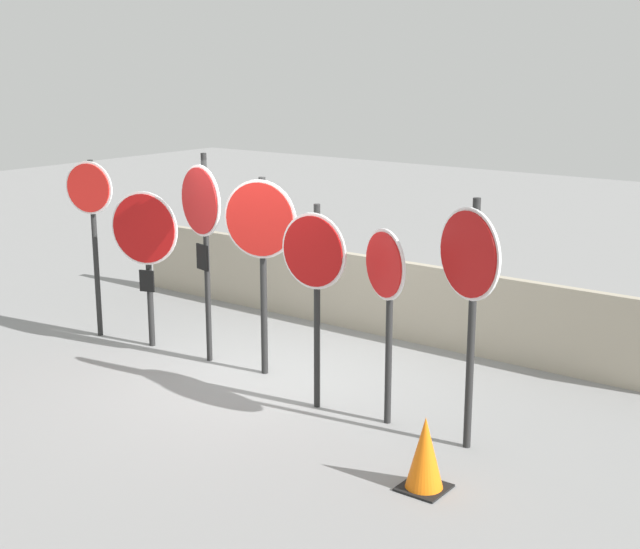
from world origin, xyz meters
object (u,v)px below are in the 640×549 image
at_px(stop_sign_5, 386,285).
at_px(traffic_cone_0, 425,454).
at_px(stop_sign_0, 91,210).
at_px(stop_sign_2, 202,219).
at_px(stop_sign_1, 145,240).
at_px(stop_sign_6, 470,275).
at_px(stop_sign_3, 261,236).
at_px(stop_sign_4, 314,267).

relative_size(stop_sign_5, traffic_cone_0, 3.04).
bearing_deg(stop_sign_0, stop_sign_2, -12.98).
xyz_separation_m(stop_sign_1, stop_sign_6, (4.75, -0.31, 0.30)).
relative_size(stop_sign_0, stop_sign_1, 1.16).
height_order(stop_sign_5, stop_sign_6, stop_sign_6).
bearing_deg(traffic_cone_0, stop_sign_3, 155.70).
height_order(stop_sign_0, stop_sign_6, stop_sign_6).
distance_m(stop_sign_0, traffic_cone_0, 6.07).
bearing_deg(stop_sign_5, stop_sign_3, -164.93).
height_order(stop_sign_0, traffic_cone_0, stop_sign_0).
bearing_deg(stop_sign_3, stop_sign_4, -36.26).
bearing_deg(stop_sign_2, stop_sign_4, 3.23).
height_order(stop_sign_0, stop_sign_1, stop_sign_0).
relative_size(stop_sign_2, traffic_cone_0, 3.84).
bearing_deg(stop_sign_1, stop_sign_5, -21.14).
distance_m(stop_sign_1, stop_sign_2, 1.06).
bearing_deg(stop_sign_2, stop_sign_5, 8.43).
height_order(stop_sign_1, stop_sign_5, stop_sign_1).
bearing_deg(stop_sign_4, stop_sign_2, 167.30).
bearing_deg(traffic_cone_0, stop_sign_4, 154.57).
bearing_deg(stop_sign_3, stop_sign_1, 168.91).
relative_size(stop_sign_2, stop_sign_5, 1.26).
height_order(stop_sign_3, stop_sign_6, stop_sign_6).
distance_m(stop_sign_3, stop_sign_5, 2.00).
height_order(stop_sign_3, stop_sign_4, stop_sign_3).
height_order(stop_sign_2, stop_sign_3, stop_sign_2).
height_order(stop_sign_3, stop_sign_5, stop_sign_3).
relative_size(stop_sign_4, stop_sign_6, 0.91).
relative_size(stop_sign_1, stop_sign_5, 1.00).
height_order(stop_sign_1, stop_sign_4, stop_sign_4).
xyz_separation_m(stop_sign_2, traffic_cone_0, (3.90, -1.31, -1.47)).
bearing_deg(stop_sign_1, stop_sign_6, -20.78).
distance_m(stop_sign_5, stop_sign_6, 0.97).
distance_m(stop_sign_1, traffic_cone_0, 5.17).
bearing_deg(stop_sign_6, stop_sign_2, -161.13).
bearing_deg(traffic_cone_0, stop_sign_1, 165.39).
xyz_separation_m(stop_sign_2, stop_sign_3, (0.88, 0.06, -0.12)).
distance_m(stop_sign_1, stop_sign_5, 3.83).
bearing_deg(traffic_cone_0, stop_sign_5, 137.03).
xyz_separation_m(stop_sign_0, stop_sign_4, (3.90, -0.27, -0.16)).
distance_m(stop_sign_3, stop_sign_4, 1.23).
distance_m(stop_sign_0, stop_sign_6, 5.67).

